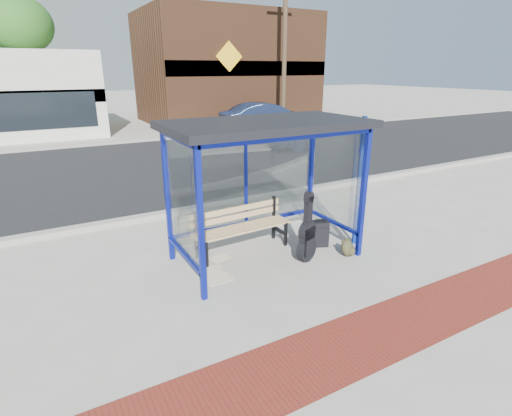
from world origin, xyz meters
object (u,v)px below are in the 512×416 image
backpack (348,248)px  suitcase (320,234)px  bench (241,225)px  parked_car (267,118)px  fire_hydrant (311,118)px  guitar_bag (307,238)px

backpack → suitcase: bearing=87.8°
bench → backpack: bench is taller
suitcase → parked_car: (6.23, 12.49, 0.53)m
backpack → fire_hydrant: size_ratio=0.39×
bench → suitcase: (1.39, -0.56, -0.25)m
guitar_bag → backpack: guitar_bag is taller
suitcase → backpack: bearing=-51.5°
suitcase → fire_hydrant: size_ratio=0.66×
bench → backpack: bearing=-39.3°
bench → fire_hydrant: size_ratio=2.29×
guitar_bag → fire_hydrant: bearing=33.9°
fire_hydrant → bench: bearing=-130.8°
guitar_bag → parked_car: 14.57m
bench → suitcase: bearing=-25.0°
suitcase → parked_car: 13.97m
bench → guitar_bag: guitar_bag is taller
suitcase → parked_car: size_ratio=0.11×
guitar_bag → bench: bearing=111.3°
bench → parked_car: 14.16m
suitcase → fire_hydrant: (10.07, 13.82, 0.19)m
guitar_bag → parked_car: size_ratio=0.25×
suitcase → fire_hydrant: bearing=75.6°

